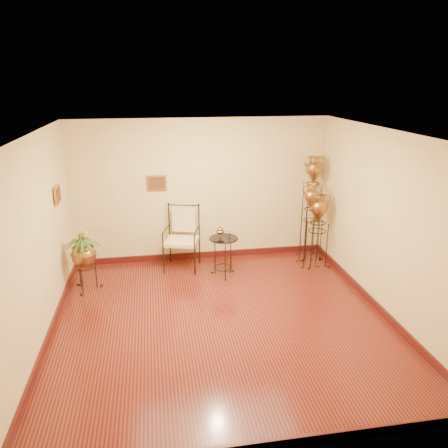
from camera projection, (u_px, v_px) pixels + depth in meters
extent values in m
plane|color=maroon|center=(222.00, 320.00, 6.63)|extent=(5.00, 5.00, 0.00)
cube|color=#44100F|center=(202.00, 255.00, 8.93)|extent=(5.00, 0.04, 0.12)
cube|color=#44100F|center=(262.00, 446.00, 4.29)|extent=(5.00, 0.04, 0.12)
cube|color=#44100F|center=(50.00, 332.00, 6.22)|extent=(0.04, 5.00, 0.12)
cube|color=#44100F|center=(374.00, 303.00, 7.00)|extent=(0.04, 5.00, 0.12)
cube|color=#C9813B|center=(157.00, 183.00, 8.29)|extent=(0.36, 0.03, 0.29)
cube|color=#C9813B|center=(58.00, 195.00, 7.06)|extent=(0.03, 0.36, 0.29)
cube|color=beige|center=(182.00, 241.00, 8.26)|extent=(0.71, 0.68, 0.07)
cube|color=beige|center=(181.00, 224.00, 8.15)|extent=(0.45, 0.16, 0.48)
cylinder|color=black|center=(224.00, 238.00, 7.92)|extent=(0.51, 0.51, 0.02)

